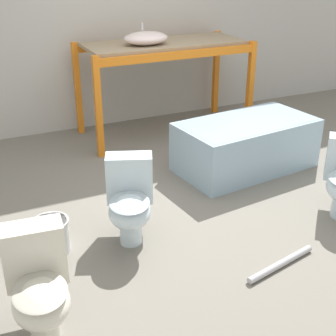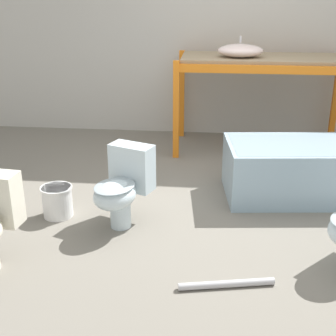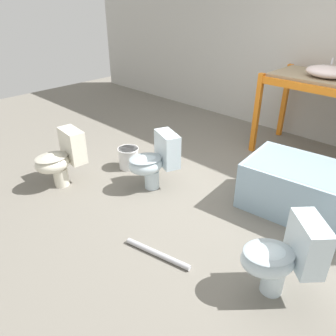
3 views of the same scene
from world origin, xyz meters
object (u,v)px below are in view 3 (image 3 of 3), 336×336
(bathtub_main, at_px, (316,190))
(toilet_far, at_px, (284,255))
(sink_basin, at_px, (327,72))
(toilet_near, at_px, (155,160))
(toilet_extra, at_px, (61,157))
(bucket_white, at_px, (129,157))

(bathtub_main, height_order, toilet_far, toilet_far)
(sink_basin, height_order, toilet_near, sink_basin)
(toilet_near, bearing_deg, sink_basin, 85.21)
(sink_basin, distance_m, toilet_far, 2.76)
(toilet_extra, bearing_deg, toilet_far, 12.60)
(toilet_near, xyz_separation_m, toilet_extra, (-0.86, -0.74, 0.00))
(toilet_near, distance_m, bucket_white, 0.66)
(toilet_near, distance_m, toilet_extra, 1.13)
(bathtub_main, xyz_separation_m, bucket_white, (-2.23, -0.68, -0.16))
(bucket_white, bearing_deg, sink_basin, 50.25)
(sink_basin, distance_m, toilet_extra, 3.48)
(bucket_white, bearing_deg, toilet_near, -8.70)
(sink_basin, bearing_deg, toilet_near, -116.32)
(toilet_far, relative_size, toilet_extra, 1.00)
(sink_basin, relative_size, bucket_white, 1.87)
(toilet_far, distance_m, toilet_extra, 2.72)
(toilet_near, bearing_deg, bucket_white, -167.17)
(bathtub_main, bearing_deg, bucket_white, -169.45)
(toilet_near, height_order, bucket_white, toilet_near)
(bathtub_main, height_order, toilet_near, toilet_near)
(sink_basin, xyz_separation_m, bucket_white, (-1.64, -1.97, -1.08))
(bucket_white, bearing_deg, bathtub_main, 16.85)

